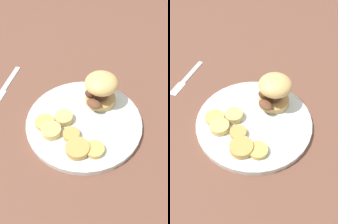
% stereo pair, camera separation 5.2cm
% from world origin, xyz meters
% --- Properties ---
extents(ground_plane, '(4.00, 4.00, 0.00)m').
position_xyz_m(ground_plane, '(0.00, 0.00, 0.00)').
color(ground_plane, brown).
extents(dinner_plate, '(0.29, 0.29, 0.02)m').
position_xyz_m(dinner_plate, '(0.00, 0.00, 0.01)').
color(dinner_plate, silver).
rests_on(dinner_plate, ground_plane).
extents(sandwich, '(0.08, 0.10, 0.09)m').
position_xyz_m(sandwich, '(-0.03, -0.07, 0.06)').
color(sandwich, tan).
rests_on(sandwich, dinner_plate).
extents(potato_round_0, '(0.04, 0.04, 0.02)m').
position_xyz_m(potato_round_0, '(0.05, 0.01, 0.02)').
color(potato_round_0, '#DBB766').
rests_on(potato_round_0, dinner_plate).
extents(potato_round_1, '(0.05, 0.05, 0.01)m').
position_xyz_m(potato_round_1, '(0.07, 0.05, 0.02)').
color(potato_round_1, '#DBB766').
rests_on(potato_round_1, dinner_plate).
extents(potato_round_2, '(0.05, 0.05, 0.01)m').
position_xyz_m(potato_round_2, '(-0.00, 0.09, 0.02)').
color(potato_round_2, tan).
rests_on(potato_round_2, dinner_plate).
extents(potato_round_3, '(0.04, 0.04, 0.01)m').
position_xyz_m(potato_round_3, '(-0.04, 0.09, 0.02)').
color(potato_round_3, tan).
rests_on(potato_round_3, dinner_plate).
extents(potato_round_4, '(0.04, 0.04, 0.01)m').
position_xyz_m(potato_round_4, '(0.02, 0.06, 0.02)').
color(potato_round_4, tan).
rests_on(potato_round_4, dinner_plate).
extents(potato_round_5, '(0.05, 0.05, 0.01)m').
position_xyz_m(potato_round_5, '(0.09, 0.03, 0.02)').
color(potato_round_5, tan).
rests_on(potato_round_5, dinner_plate).
extents(fork, '(0.03, 0.17, 0.00)m').
position_xyz_m(fork, '(0.25, -0.11, 0.00)').
color(fork, silver).
rests_on(fork, ground_plane).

